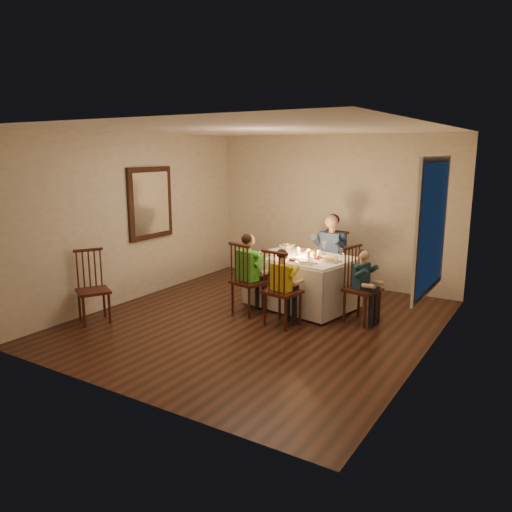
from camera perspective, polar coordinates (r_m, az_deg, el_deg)
The scene contains 26 objects.
ground at distance 6.98m, azimuth 0.22°, elevation -7.51°, with size 5.00×5.00×0.00m, color black.
wall_left at distance 8.06m, azimuth -13.56°, elevation 4.31°, with size 0.02×5.00×2.60m, color beige.
wall_right at distance 5.82m, azimuth 19.44°, elevation 1.11°, with size 0.02×5.00×2.60m, color beige.
wall_back at distance 8.87m, azimuth 8.78°, elevation 5.18°, with size 4.50×0.02×2.60m, color beige.
ceiling at distance 6.59m, azimuth 0.24°, elevation 14.34°, with size 5.00×5.00×0.00m, color white.
dining_table at distance 7.53m, azimuth 5.30°, elevation -1.71°, with size 1.65×1.32×0.75m.
chair_adult at distance 8.29m, azimuth 8.38°, elevation -4.46°, with size 0.44×0.41×1.06m, color black, non-canonical shape.
chair_near_left at distance 7.33m, azimuth -0.79°, elevation -6.54°, with size 0.44×0.41×1.06m, color black, non-canonical shape.
chair_near_right at distance 6.86m, azimuth 3.01°, elevation -7.87°, with size 0.44×0.41×1.06m, color black, non-canonical shape.
chair_end at distance 7.10m, azimuth 11.91°, elevation -7.42°, with size 0.44×0.41×1.06m, color black, non-canonical shape.
chair_extra at distance 7.31m, azimuth -17.88°, elevation -7.21°, with size 0.41×0.40×1.01m, color black, non-canonical shape.
adult at distance 8.29m, azimuth 8.38°, elevation -4.46°, with size 0.51×0.46×1.34m, color navy, non-canonical shape.
child_green at distance 7.33m, azimuth -0.79°, elevation -6.54°, with size 0.42×0.38×1.18m, color green, non-canonical shape.
child_yellow at distance 6.86m, azimuth 3.01°, elevation -7.87°, with size 0.35×0.32×1.06m, color gold, non-canonical shape.
child_teal at distance 7.10m, azimuth 11.91°, elevation -7.42°, with size 0.33×0.30×1.02m, color #18333D, non-canonical shape.
setting_adult at distance 7.71m, azimuth 6.52°, elevation 0.37°, with size 0.26×0.26×0.02m, color white.
setting_green at distance 7.44m, azimuth 2.00°, elevation 0.01°, with size 0.26×0.26×0.02m, color white.
setting_yellow at distance 7.06m, azimuth 5.50°, elevation -0.69°, with size 0.26×0.26×0.02m, color white.
setting_teal at distance 7.22m, azimuth 8.34°, elevation -0.48°, with size 0.26×0.26×0.02m, color white.
candle_left at distance 7.51m, azimuth 4.84°, elevation 0.41°, with size 0.06×0.06×0.10m, color silver.
candle_right at distance 7.40m, azimuth 6.01°, elevation 0.22°, with size 0.06×0.06×0.10m, color silver.
squash at distance 8.03m, azimuth 3.55°, elevation 1.15°, with size 0.09×0.09×0.09m, color #FEED42.
orange_fruit at distance 7.40m, azimuth 6.82°, elevation 0.10°, with size 0.08×0.08×0.08m, color orange.
serving_bowl at distance 8.06m, azimuth 3.56°, elevation 1.07°, with size 0.24×0.24×0.06m, color white.
wall_mirror at distance 8.23m, azimuth -11.97°, elevation 5.94°, with size 0.06×0.95×1.15m.
window_blinds at distance 5.89m, azimuth 19.38°, elevation 3.22°, with size 0.07×1.34×1.54m.
Camera 1 is at (3.46, -5.60, 2.33)m, focal length 35.00 mm.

